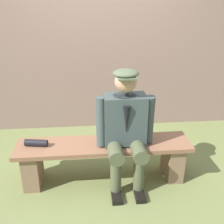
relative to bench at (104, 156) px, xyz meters
name	(u,v)px	position (x,y,z in m)	size (l,w,h in m)	color
ground_plane	(104,179)	(0.00, 0.00, -0.29)	(30.00, 30.00, 0.00)	olive
bench	(104,156)	(0.00, 0.00, 0.00)	(1.81, 0.40, 0.44)	brown
seated_man	(125,126)	(-0.21, 0.06, 0.37)	(0.58, 0.56, 1.22)	#394545
rolled_magazine	(36,143)	(0.69, -0.02, 0.18)	(0.07, 0.07, 0.23)	black
stadium_wall	(96,42)	(0.00, -1.47, 0.97)	(12.00, 0.24, 2.52)	#85695E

